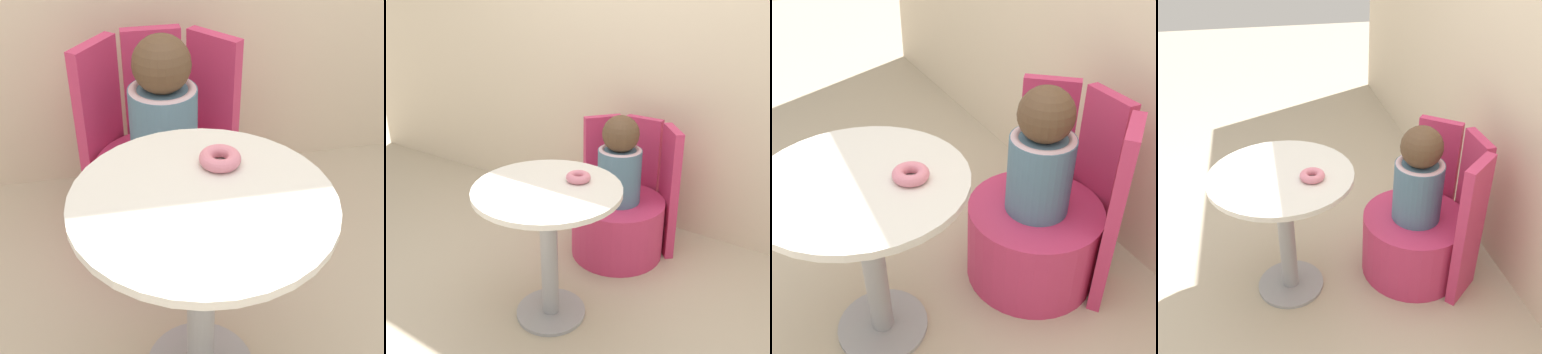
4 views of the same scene
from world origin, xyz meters
TOP-DOWN VIEW (x-y plane):
  - ground_plane at (0.00, 0.00)m, footprint 12.00×12.00m
  - round_table at (-0.09, -0.04)m, footprint 0.67×0.67m
  - tub_chair at (-0.10, 0.62)m, footprint 0.54×0.54m
  - booth_backrest at (-0.10, 0.85)m, footprint 0.64×0.24m
  - child_figure at (-0.10, 0.62)m, footprint 0.25×0.25m
  - donut at (-0.02, 0.09)m, footprint 0.11×0.11m

SIDE VIEW (x-z plane):
  - ground_plane at x=0.00m, z-range 0.00..0.00m
  - tub_chair at x=-0.10m, z-range 0.00..0.35m
  - booth_backrest at x=-0.10m, z-range 0.00..0.77m
  - round_table at x=-0.09m, z-range 0.17..0.86m
  - child_figure at x=-0.10m, z-range 0.33..0.84m
  - donut at x=-0.02m, z-range 0.69..0.73m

